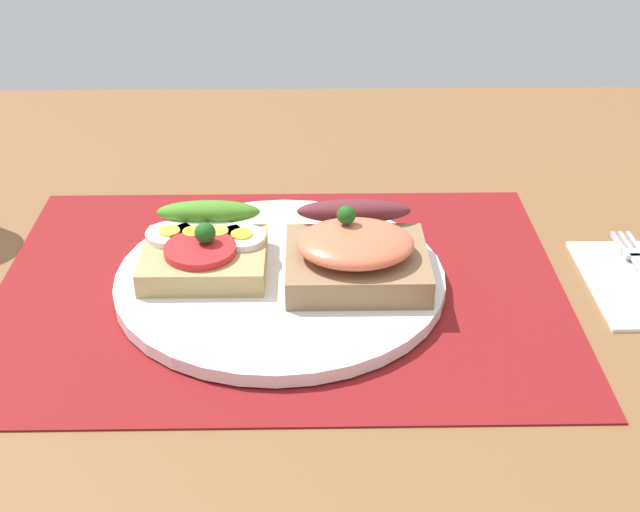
{
  "coord_description": "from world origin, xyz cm",
  "views": [
    {
      "loc": [
        2.05,
        -56.01,
        35.5
      ],
      "look_at": [
        3.0,
        0.0,
        2.8
      ],
      "focal_mm": 48.83,
      "sensor_mm": 36.0,
      "label": 1
    }
  ],
  "objects": [
    {
      "name": "ground_plane",
      "position": [
        0.0,
        0.0,
        -1.6
      ],
      "size": [
        120.0,
        90.0,
        3.2
      ],
      "primitive_type": "cube",
      "color": "brown"
    },
    {
      "name": "placemat",
      "position": [
        0.0,
        0.0,
        0.15
      ],
      "size": [
        42.91,
        31.86,
        0.3
      ],
      "primitive_type": "cube",
      "color": "maroon",
      "rests_on": "ground_plane"
    },
    {
      "name": "plate",
      "position": [
        0.0,
        0.0,
        0.8
      ],
      "size": [
        24.86,
        24.86,
        1.0
      ],
      "primitive_type": "cylinder",
      "color": "white",
      "rests_on": "placemat"
    },
    {
      "name": "sandwich_egg_tomato",
      "position": [
        -5.73,
        1.46,
        2.77
      ],
      "size": [
        9.26,
        9.37,
        4.01
      ],
      "color": "tan",
      "rests_on": "plate"
    },
    {
      "name": "sandwich_salmon",
      "position": [
        5.65,
        -0.34,
        3.33
      ],
      "size": [
        10.48,
        10.49,
        5.63
      ],
      "color": "#8F704B",
      "rests_on": "plate"
    }
  ]
}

